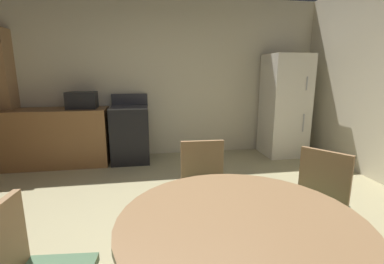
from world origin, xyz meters
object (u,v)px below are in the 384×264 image
object	(u,v)px
dining_table	(240,248)
chair_north	(204,185)
oven_range	(130,134)
microwave	(82,100)
chair_northeast	(316,201)
refrigerator	(284,106)

from	to	relation	value
dining_table	chair_north	size ratio (longest dim) A/B	1.39
dining_table	oven_range	bearing A→B (deg)	101.87
microwave	dining_table	world-z (taller)	microwave
microwave	chair_northeast	bearing A→B (deg)	-50.98
chair_north	microwave	bearing A→B (deg)	-145.95
oven_range	microwave	size ratio (longest dim) A/B	2.50
oven_range	microwave	world-z (taller)	microwave
chair_north	dining_table	bearing A→B (deg)	-0.00
chair_north	chair_northeast	distance (m)	0.89
refrigerator	chair_northeast	xyz separation A→B (m)	(-1.15, -2.71, -0.38)
refrigerator	chair_northeast	distance (m)	2.97
microwave	dining_table	xyz separation A→B (m)	(1.41, -3.34, -0.43)
chair_north	chair_northeast	xyz separation A→B (m)	(0.78, -0.42, 0.00)
refrigerator	microwave	distance (m)	3.39
oven_range	chair_north	bearing A→B (deg)	-72.42
oven_range	dining_table	bearing A→B (deg)	-78.13
oven_range	chair_northeast	distance (m)	3.15
refrigerator	chair_northeast	size ratio (longest dim) A/B	2.02
oven_range	microwave	xyz separation A→B (m)	(-0.71, -0.00, 0.56)
oven_range	chair_north	xyz separation A→B (m)	(0.74, -2.34, 0.03)
dining_table	chair_northeast	bearing A→B (deg)	35.55
oven_range	chair_northeast	size ratio (longest dim) A/B	1.26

